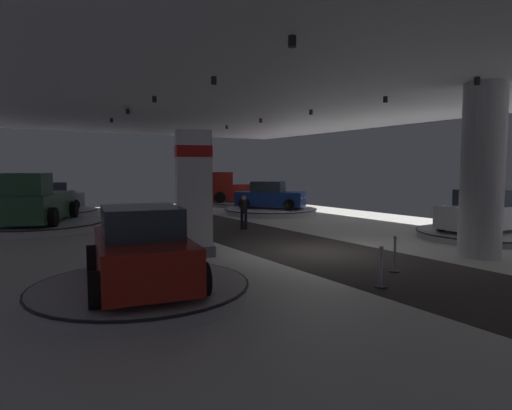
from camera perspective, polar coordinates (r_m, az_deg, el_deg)
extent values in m
cube|color=silver|center=(14.97, 8.27, -6.22)|extent=(24.00, 44.00, 0.05)
cube|color=#383330|center=(14.96, 8.27, -6.11)|extent=(4.40, 44.00, 0.01)
cube|color=silver|center=(14.95, 8.53, 15.26)|extent=(24.00, 44.00, 0.10)
cylinder|color=black|center=(9.12, 4.80, 20.72)|extent=(0.16, 0.16, 0.22)
cylinder|color=black|center=(12.80, -5.58, 16.04)|extent=(0.16, 0.16, 0.22)
cylinder|color=black|center=(16.38, -13.27, 13.44)|extent=(0.16, 0.16, 0.22)
cylinder|color=black|center=(20.05, -16.59, 11.75)|extent=(0.16, 0.16, 0.22)
cylinder|color=black|center=(23.84, -18.54, 10.56)|extent=(0.16, 0.16, 0.22)
cylinder|color=black|center=(14.27, 27.17, 14.37)|extent=(0.16, 0.16, 0.22)
cylinder|color=black|center=(16.71, 16.71, 13.20)|extent=(0.16, 0.16, 0.22)
cylinder|color=black|center=(19.63, 7.26, 12.06)|extent=(0.16, 0.16, 0.22)
cylinder|color=black|center=(22.76, 0.63, 11.09)|extent=(0.16, 0.16, 0.22)
cylinder|color=black|center=(26.24, -3.89, 10.23)|extent=(0.16, 0.16, 0.22)
cylinder|color=silver|center=(15.47, 27.72, 3.99)|extent=(1.30, 1.30, 5.50)
cube|color=slate|center=(14.09, -8.13, -6.08)|extent=(1.38, 0.93, 0.35)
cube|color=white|center=(13.85, -8.22, 2.14)|extent=(1.20, 0.81, 3.68)
cube|color=red|center=(13.85, -8.28, 7.02)|extent=(1.23, 0.84, 0.36)
cylinder|color=#B7B7BC|center=(19.98, 28.00, -3.49)|extent=(5.24, 5.24, 0.28)
cylinder|color=black|center=(19.96, 28.01, -3.18)|extent=(5.34, 5.34, 0.05)
cube|color=silver|center=(19.89, 28.08, -1.35)|extent=(4.25, 1.93, 0.90)
cube|color=#2D3842|center=(19.71, 27.94, 0.78)|extent=(1.95, 1.62, 0.70)
cylinder|color=black|center=(21.65, 27.82, -1.61)|extent=(0.69, 0.24, 0.68)
cylinder|color=black|center=(19.30, 23.28, -2.15)|extent=(0.69, 0.24, 0.68)
cylinder|color=black|center=(18.19, 28.33, -2.74)|extent=(0.69, 0.24, 0.68)
sphere|color=white|center=(21.89, 29.86, -0.62)|extent=(0.18, 0.18, 0.18)
cylinder|color=#B7B7BC|center=(33.83, -1.77, 0.22)|extent=(5.85, 5.85, 0.28)
cylinder|color=black|center=(33.82, -1.77, 0.41)|extent=(5.96, 5.96, 0.05)
cube|color=maroon|center=(33.77, -1.77, 1.73)|extent=(5.70, 4.03, 1.20)
cube|color=maroon|center=(33.58, -4.66, 3.49)|extent=(2.31, 2.42, 1.00)
cube|color=#28333D|center=(33.61, -3.79, 3.50)|extent=(0.77, 1.64, 0.75)
cylinder|color=black|center=(32.45, -4.79, 1.01)|extent=(0.88, 0.59, 0.84)
cylinder|color=black|center=(34.80, -5.03, 1.26)|extent=(0.88, 0.59, 0.84)
cylinder|color=black|center=(32.89, 1.68, 1.07)|extent=(0.88, 0.59, 0.84)
cylinder|color=black|center=(35.20, 1.01, 1.32)|extent=(0.88, 0.59, 0.84)
cylinder|color=silver|center=(29.62, -26.02, -0.89)|extent=(5.91, 5.91, 0.29)
cylinder|color=black|center=(29.61, -26.03, -0.67)|extent=(6.03, 6.03, 0.05)
cube|color=silver|center=(29.56, -26.08, 0.56)|extent=(4.33, 2.13, 0.90)
cube|color=#2D3842|center=(29.55, -25.84, 2.02)|extent=(2.02, 1.71, 0.70)
cylinder|color=black|center=(28.38, -28.53, -0.23)|extent=(0.70, 0.27, 0.68)
cylinder|color=black|center=(30.35, -29.05, 0.04)|extent=(0.70, 0.27, 0.68)
cylinder|color=black|center=(28.90, -22.92, 0.05)|extent=(0.70, 0.27, 0.68)
cylinder|color=black|center=(30.84, -23.78, 0.29)|extent=(0.70, 0.27, 0.68)
sphere|color=white|center=(28.77, -29.94, 0.54)|extent=(0.18, 0.18, 0.18)
sphere|color=white|center=(29.76, -30.15, 0.65)|extent=(0.18, 0.18, 0.18)
cylinder|color=#B7B7BC|center=(9.99, -14.86, -10.83)|extent=(4.63, 4.63, 0.31)
cylinder|color=black|center=(9.96, -14.87, -10.15)|extent=(4.72, 4.72, 0.05)
cube|color=maroon|center=(9.82, -14.95, -6.53)|extent=(2.49, 4.45, 0.90)
cube|color=#2D3842|center=(9.55, -14.94, -2.30)|extent=(1.86, 2.14, 0.70)
cylinder|color=black|center=(11.21, -20.92, -6.70)|extent=(0.33, 0.71, 0.68)
cylinder|color=black|center=(11.41, -10.78, -6.27)|extent=(0.33, 0.71, 0.68)
cylinder|color=black|center=(8.42, -20.59, -10.44)|extent=(0.33, 0.71, 0.68)
cylinder|color=black|center=(8.69, -7.10, -9.71)|extent=(0.33, 0.71, 0.68)
sphere|color=white|center=(11.78, -18.57, -4.20)|extent=(0.18, 0.18, 0.18)
sphere|color=white|center=(11.87, -13.79, -4.02)|extent=(0.18, 0.18, 0.18)
cylinder|color=silver|center=(27.20, 1.92, -0.81)|extent=(5.70, 5.70, 0.34)
cylinder|color=black|center=(27.19, 1.92, -0.52)|extent=(5.82, 5.82, 0.05)
cube|color=navy|center=(27.14, 1.93, 0.83)|extent=(4.12, 4.35, 0.90)
cube|color=#2D3842|center=(27.14, 1.63, 2.41)|extent=(2.42, 2.46, 0.70)
cylinder|color=black|center=(27.79, 5.31, 0.34)|extent=(0.61, 0.66, 0.68)
cylinder|color=black|center=(25.85, 4.40, 0.02)|extent=(0.61, 0.66, 0.68)
cylinder|color=black|center=(28.52, -0.31, 0.47)|extent=(0.61, 0.66, 0.68)
cylinder|color=black|center=(26.62, -1.61, 0.17)|extent=(0.61, 0.66, 0.68)
sphere|color=white|center=(27.15, 6.40, 1.04)|extent=(0.18, 0.18, 0.18)
sphere|color=white|center=(26.18, 5.99, 0.91)|extent=(0.18, 0.18, 0.18)
cylinder|color=silver|center=(22.54, -26.82, -2.48)|extent=(5.66, 5.66, 0.35)
cylinder|color=black|center=(22.53, -26.83, -2.12)|extent=(5.77, 5.77, 0.05)
cube|color=#2D5638|center=(22.45, -26.91, -0.14)|extent=(3.91, 5.70, 1.20)
cube|color=#2D5638|center=(20.78, -28.37, 2.35)|extent=(2.39, 2.28, 1.00)
cube|color=#28333D|center=(21.26, -27.94, 2.41)|extent=(1.65, 0.72, 0.75)
cylinder|color=black|center=(20.38, -25.22, -1.46)|extent=(0.57, 0.88, 0.84)
cylinder|color=black|center=(23.96, -22.90, -0.52)|extent=(0.57, 0.88, 0.84)
cylinder|color=black|center=(24.60, -28.25, -0.58)|extent=(0.57, 0.88, 0.84)
cylinder|color=black|center=(20.16, -1.36, -2.11)|extent=(0.14, 0.14, 0.80)
cylinder|color=black|center=(20.14, -1.86, -2.12)|extent=(0.14, 0.14, 0.80)
cylinder|color=black|center=(20.08, -1.62, -0.25)|extent=(0.32, 0.32, 0.62)
sphere|color=tan|center=(20.05, -1.62, 0.95)|extent=(0.22, 0.22, 0.22)
cylinder|color=#333338|center=(12.52, 17.79, -8.35)|extent=(0.28, 0.28, 0.04)
cylinder|color=#B2B2B7|center=(12.43, 17.85, -6.28)|extent=(0.07, 0.07, 0.96)
sphere|color=#B2B2B7|center=(12.35, 17.91, -4.10)|extent=(0.10, 0.10, 0.10)
cylinder|color=#333338|center=(10.85, 16.12, -10.33)|extent=(0.28, 0.28, 0.04)
cylinder|color=#B2B2B7|center=(10.74, 16.18, -7.96)|extent=(0.07, 0.07, 0.96)
sphere|color=#B2B2B7|center=(10.65, 16.24, -5.44)|extent=(0.10, 0.10, 0.10)
cylinder|color=#333338|center=(18.08, -8.40, -4.18)|extent=(0.28, 0.28, 0.04)
cylinder|color=#B2B2B7|center=(18.01, -8.42, -2.73)|extent=(0.07, 0.07, 0.96)
sphere|color=#B2B2B7|center=(17.96, -8.44, -1.21)|extent=(0.10, 0.10, 0.10)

